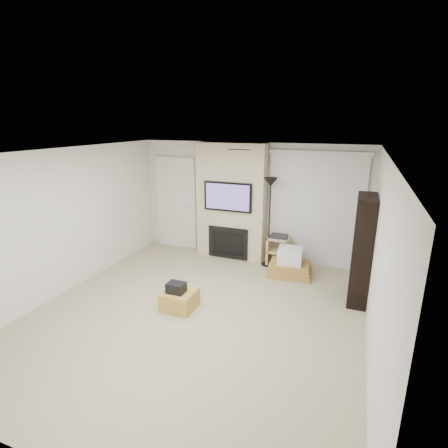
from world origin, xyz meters
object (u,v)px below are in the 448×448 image
at_px(ottoman, 180,300).
at_px(bookshelf, 362,250).
at_px(floor_lamp, 270,197).
at_px(box_stack, 290,265).
at_px(av_stand, 278,249).

bearing_deg(ottoman, bookshelf, 27.05).
distance_m(floor_lamp, box_stack, 1.39).
xyz_separation_m(floor_lamp, box_stack, (0.52, -0.34, -1.25)).
distance_m(floor_lamp, av_stand, 1.13).
bearing_deg(av_stand, floor_lamp, -154.33).
distance_m(av_stand, box_stack, 0.56).
height_order(ottoman, box_stack, box_stack).
relative_size(floor_lamp, bookshelf, 1.03).
height_order(floor_lamp, av_stand, floor_lamp).
xyz_separation_m(floor_lamp, bookshelf, (1.79, -0.90, -0.56)).
height_order(av_stand, box_stack, av_stand).
relative_size(av_stand, bookshelf, 0.37).
bearing_deg(bookshelf, ottoman, -152.95).
relative_size(floor_lamp, av_stand, 2.81).
bearing_deg(av_stand, box_stack, -53.11).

